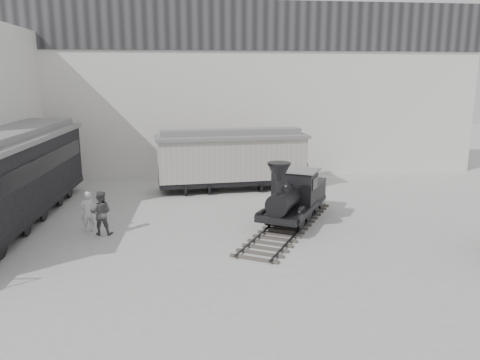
{
  "coord_description": "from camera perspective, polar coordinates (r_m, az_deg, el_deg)",
  "views": [
    {
      "loc": [
        -2.28,
        -16.09,
        6.37
      ],
      "look_at": [
        -0.05,
        3.65,
        2.0
      ],
      "focal_mm": 35.0,
      "sensor_mm": 36.0,
      "label": 1
    }
  ],
  "objects": [
    {
      "name": "north_wall",
      "position": [
        31.17,
        -2.3,
        10.89
      ],
      "size": [
        34.0,
        2.51,
        11.0
      ],
      "color": "silver",
      "rests_on": "ground"
    },
    {
      "name": "boxcar",
      "position": [
        26.81,
        -1.04,
        2.69
      ],
      "size": [
        8.79,
        3.43,
        3.52
      ],
      "rotation": [
        0.0,
        0.0,
        0.09
      ],
      "color": "black",
      "rests_on": "ground"
    },
    {
      "name": "ground",
      "position": [
        17.45,
        1.52,
        -9.01
      ],
      "size": [
        90.0,
        90.0,
        0.0
      ],
      "primitive_type": "plane",
      "color": "#9E9E9B"
    },
    {
      "name": "locomotive",
      "position": [
        20.8,
        6.42,
        -2.33
      ],
      "size": [
        5.78,
        8.33,
        3.01
      ],
      "rotation": [
        0.0,
        0.0,
        -0.51
      ],
      "color": "#3E3733",
      "rests_on": "ground"
    },
    {
      "name": "visitor_b",
      "position": [
        20.1,
        -16.6,
        -3.86
      ],
      "size": [
        0.95,
        0.77,
        1.84
      ],
      "primitive_type": "imported",
      "rotation": [
        0.0,
        0.0,
        3.06
      ],
      "color": "#4C4C4D",
      "rests_on": "ground"
    },
    {
      "name": "visitor_a",
      "position": [
        20.65,
        -18.09,
        -3.68
      ],
      "size": [
        0.76,
        0.69,
        1.74
      ],
      "primitive_type": "imported",
      "rotation": [
        0.0,
        0.0,
        3.7
      ],
      "color": "silver",
      "rests_on": "ground"
    },
    {
      "name": "passenger_coach",
      "position": [
        22.58,
        -26.37,
        0.27
      ],
      "size": [
        3.6,
        14.5,
        3.85
      ],
      "rotation": [
        0.0,
        0.0,
        -0.04
      ],
      "color": "black",
      "rests_on": "ground"
    }
  ]
}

